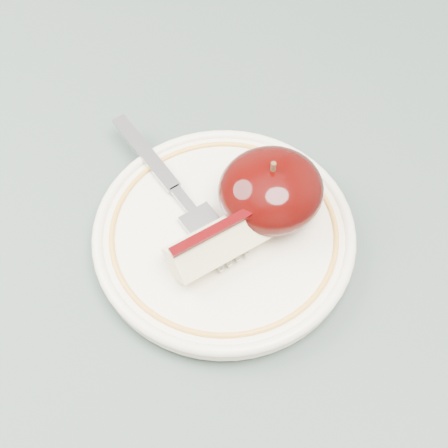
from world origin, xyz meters
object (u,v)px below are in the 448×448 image
object	(u,v)px
plate	(224,234)
table	(104,297)
apple_half	(271,190)
fork	(175,190)

from	to	relation	value
plate	table	bearing A→B (deg)	162.65
apple_half	fork	bearing A→B (deg)	148.37
fork	apple_half	bearing A→B (deg)	-136.54
plate	apple_half	distance (m)	0.05
apple_half	fork	world-z (taller)	apple_half
table	fork	size ratio (longest dim) A/B	5.17
table	apple_half	distance (m)	0.20
table	plate	distance (m)	0.15
plate	fork	xyz separation A→B (m)	(-0.02, 0.05, 0.01)
fork	table	bearing A→B (deg)	85.10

